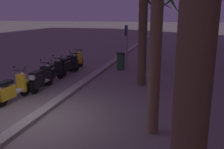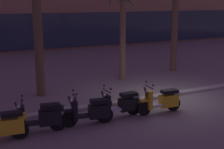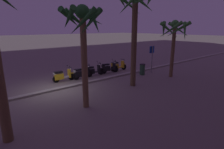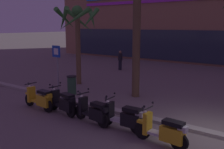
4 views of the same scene
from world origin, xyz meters
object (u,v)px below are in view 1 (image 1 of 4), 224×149
object	(u,v)px
scooter_black_far_back	(68,66)
scooter_black_tail_end	(40,79)
scooter_black_mid_front	(51,73)
scooter_yellow_gap_after_mid	(74,61)
palm_tree_near_sign	(160,6)
litter_bin	(121,61)
scooter_yellow_second_in_line	(11,90)
crossing_sign	(127,41)

from	to	relation	value
scooter_black_far_back	scooter_black_tail_end	xyz separation A→B (m)	(2.80, 0.07, -0.01)
scooter_black_mid_front	scooter_black_tail_end	distance (m)	1.21
scooter_yellow_gap_after_mid	scooter_black_mid_front	distance (m)	2.81
palm_tree_near_sign	scooter_black_far_back	bearing A→B (deg)	-53.24
scooter_black_far_back	litter_bin	world-z (taller)	scooter_black_far_back
scooter_yellow_gap_after_mid	scooter_yellow_second_in_line	size ratio (longest dim) A/B	1.04
scooter_yellow_second_in_line	crossing_sign	size ratio (longest dim) A/B	0.73
scooter_yellow_gap_after_mid	palm_tree_near_sign	distance (m)	5.70
scooter_black_tail_end	scooter_black_far_back	bearing A→B (deg)	-178.59
scooter_yellow_second_in_line	litter_bin	xyz separation A→B (m)	(-6.19, 2.51, 0.03)
scooter_black_mid_front	scooter_yellow_gap_after_mid	bearing A→B (deg)	-178.38
scooter_black_tail_end	palm_tree_near_sign	bearing A→B (deg)	145.00
scooter_black_far_back	scooter_black_tail_end	world-z (taller)	same
scooter_black_tail_end	litter_bin	bearing A→B (deg)	154.14
scooter_black_far_back	palm_tree_near_sign	distance (m)	6.10
scooter_black_tail_end	scooter_yellow_gap_after_mid	bearing A→B (deg)	-176.63
scooter_black_far_back	litter_bin	bearing A→B (deg)	128.58
scooter_black_tail_end	palm_tree_near_sign	distance (m)	7.90
scooter_yellow_gap_after_mid	litter_bin	distance (m)	2.58
scooter_yellow_second_in_line	crossing_sign	bearing A→B (deg)	160.42
palm_tree_near_sign	litter_bin	size ratio (longest dim) A/B	4.78
scooter_black_mid_front	scooter_yellow_second_in_line	distance (m)	2.72
scooter_yellow_gap_after_mid	scooter_black_mid_front	size ratio (longest dim) A/B	1.05
scooter_black_far_back	crossing_sign	xyz separation A→B (m)	(-2.96, 2.41, 1.04)
scooter_yellow_gap_after_mid	crossing_sign	size ratio (longest dim) A/B	0.76
scooter_black_tail_end	crossing_sign	distance (m)	6.31
scooter_black_far_back	scooter_black_tail_end	distance (m)	2.80
scooter_black_far_back	scooter_yellow_second_in_line	xyz separation A→B (m)	(4.33, -0.18, -0.02)
scooter_black_far_back	scooter_yellow_second_in_line	distance (m)	4.33
scooter_yellow_gap_after_mid	scooter_black_tail_end	size ratio (longest dim) A/B	1.03
scooter_black_mid_front	crossing_sign	size ratio (longest dim) A/B	0.72
crossing_sign	litter_bin	xyz separation A→B (m)	(1.11, -0.09, -1.02)
scooter_yellow_gap_after_mid	scooter_yellow_second_in_line	bearing A→B (deg)	-0.15
scooter_black_far_back	scooter_black_tail_end	size ratio (longest dim) A/B	0.98
scooter_yellow_second_in_line	scooter_black_tail_end	bearing A→B (deg)	170.71
scooter_black_far_back	scooter_black_mid_front	world-z (taller)	same
palm_tree_near_sign	crossing_sign	bearing A→B (deg)	-83.28
scooter_black_mid_front	litter_bin	bearing A→B (deg)	145.12
scooter_black_tail_end	scooter_yellow_second_in_line	distance (m)	1.55
scooter_black_far_back	palm_tree_near_sign	xyz separation A→B (m)	(-3.18, 4.26, 3.00)
scooter_black_tail_end	litter_bin	world-z (taller)	scooter_black_tail_end
scooter_black_mid_front	scooter_black_tail_end	xyz separation A→B (m)	(1.20, 0.16, 0.00)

